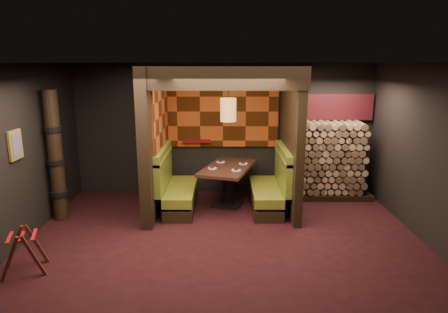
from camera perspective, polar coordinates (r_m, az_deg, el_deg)
floor at (r=6.58m, az=-0.00°, el=-12.55°), size 6.50×5.50×0.02m
ceiling at (r=5.92m, az=-0.00°, el=13.32°), size 6.50×5.50×0.02m
wall_back at (r=8.79m, az=0.00°, el=3.95°), size 6.50×0.02×2.85m
wall_front at (r=3.47m, az=-0.02°, el=-11.18°), size 6.50×0.02×2.85m
wall_left at (r=6.91m, az=-28.16°, el=-0.28°), size 0.02×5.50×2.85m
wall_right at (r=6.91m, az=28.17°, el=-0.28°), size 0.02×5.50×2.85m
partition_left at (r=7.82m, az=-9.95°, el=2.56°), size 0.20×2.20×2.85m
partition_right at (r=7.86m, az=9.53°, el=2.63°), size 0.15×2.10×2.85m
header_beam at (r=6.62m, az=-0.22°, el=11.33°), size 2.85×0.18×0.44m
tapa_back_panel at (r=8.69m, az=-0.16°, el=6.46°), size 2.40×0.06×1.55m
tapa_side_panel at (r=7.90m, az=-9.00°, el=5.83°), size 0.04×1.85×1.45m
lacquer_shelf at (r=8.75m, az=-3.93°, el=2.24°), size 0.60×0.12×0.07m
booth_bench_left at (r=8.02m, az=-6.91°, el=-4.64°), size 0.68×1.60×1.14m
booth_bench_right at (r=8.01m, az=6.70°, el=-4.64°), size 0.68×1.60×1.14m
dining_table at (r=8.09m, az=0.59°, el=-3.01°), size 1.26×1.73×0.82m
place_settings at (r=8.02m, az=0.59°, el=-1.31°), size 0.80×0.83×0.03m
pendant_lamp at (r=7.76m, az=0.61°, el=6.70°), size 0.31×0.31×1.11m
framed_picture at (r=6.94m, az=-27.64°, el=1.48°), size 0.05×0.36×0.46m
luggage_rack at (r=6.33m, az=-26.72°, el=-11.82°), size 0.71×0.59×0.66m
totem_column at (r=7.83m, az=-22.92°, el=-0.08°), size 0.31×0.31×2.40m
firewood_stack at (r=8.82m, az=15.02°, el=-0.51°), size 1.73×0.70×1.64m
mosaic_header at (r=8.94m, az=14.91°, el=6.85°), size 1.83×0.10×0.56m
bay_front_post at (r=8.13m, az=9.86°, el=2.96°), size 0.08×0.08×2.85m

